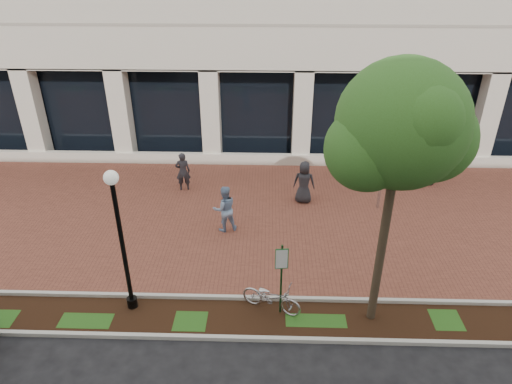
{
  "coord_description": "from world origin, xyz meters",
  "views": [
    {
      "loc": [
        0.57,
        -14.3,
        8.8
      ],
      "look_at": [
        0.16,
        -0.8,
        1.44
      ],
      "focal_mm": 32.0,
      "sensor_mm": 36.0,
      "label": 1
    }
  ],
  "objects_px": {
    "parking_sign": "(281,271)",
    "bollard": "(379,196)",
    "pedestrian_right": "(304,182)",
    "street_tree": "(402,132)",
    "bike_rack_cluster": "(390,168)",
    "pedestrian_left": "(183,171)",
    "pedestrian_mid": "(225,209)",
    "lamppost": "(121,235)",
    "locked_bicycle": "(271,297)"
  },
  "relations": [
    {
      "from": "street_tree",
      "to": "pedestrian_right",
      "type": "relative_size",
      "value": 4.09
    },
    {
      "from": "pedestrian_right",
      "to": "pedestrian_left",
      "type": "bearing_deg",
      "value": -1.96
    },
    {
      "from": "pedestrian_left",
      "to": "pedestrian_mid",
      "type": "xyz_separation_m",
      "value": [
        1.94,
        -2.93,
        0.04
      ]
    },
    {
      "from": "lamppost",
      "to": "street_tree",
      "type": "distance_m",
      "value": 7.16
    },
    {
      "from": "street_tree",
      "to": "bike_rack_cluster",
      "type": "bearing_deg",
      "value": 74.63
    },
    {
      "from": "lamppost",
      "to": "street_tree",
      "type": "bearing_deg",
      "value": -1.57
    },
    {
      "from": "pedestrian_right",
      "to": "bike_rack_cluster",
      "type": "height_order",
      "value": "pedestrian_right"
    },
    {
      "from": "lamppost",
      "to": "bollard",
      "type": "distance_m",
      "value": 9.83
    },
    {
      "from": "pedestrian_right",
      "to": "lamppost",
      "type": "bearing_deg",
      "value": 58.13
    },
    {
      "from": "lamppost",
      "to": "street_tree",
      "type": "relative_size",
      "value": 0.61
    },
    {
      "from": "bollard",
      "to": "bike_rack_cluster",
      "type": "height_order",
      "value": "bike_rack_cluster"
    },
    {
      "from": "pedestrian_right",
      "to": "bike_rack_cluster",
      "type": "bearing_deg",
      "value": -142.69
    },
    {
      "from": "bike_rack_cluster",
      "to": "parking_sign",
      "type": "bearing_deg",
      "value": -126.68
    },
    {
      "from": "locked_bicycle",
      "to": "pedestrian_left",
      "type": "bearing_deg",
      "value": 49.26
    },
    {
      "from": "parking_sign",
      "to": "locked_bicycle",
      "type": "distance_m",
      "value": 1.02
    },
    {
      "from": "lamppost",
      "to": "pedestrian_right",
      "type": "xyz_separation_m",
      "value": [
        5.05,
        6.0,
        -1.52
      ]
    },
    {
      "from": "locked_bicycle",
      "to": "bollard",
      "type": "height_order",
      "value": "bollard"
    },
    {
      "from": "lamppost",
      "to": "pedestrian_right",
      "type": "distance_m",
      "value": 7.99
    },
    {
      "from": "bollard",
      "to": "pedestrian_right",
      "type": "bearing_deg",
      "value": 172.3
    },
    {
      "from": "parking_sign",
      "to": "pedestrian_left",
      "type": "height_order",
      "value": "parking_sign"
    },
    {
      "from": "street_tree",
      "to": "locked_bicycle",
      "type": "distance_m",
      "value": 5.54
    },
    {
      "from": "bike_rack_cluster",
      "to": "street_tree",
      "type": "bearing_deg",
      "value": -112.01
    },
    {
      "from": "lamppost",
      "to": "bollard",
      "type": "bearing_deg",
      "value": 35.6
    },
    {
      "from": "street_tree",
      "to": "locked_bicycle",
      "type": "relative_size",
      "value": 4.07
    },
    {
      "from": "parking_sign",
      "to": "lamppost",
      "type": "bearing_deg",
      "value": 171.75
    },
    {
      "from": "parking_sign",
      "to": "lamppost",
      "type": "distance_m",
      "value": 4.17
    },
    {
      "from": "pedestrian_left",
      "to": "bike_rack_cluster",
      "type": "distance_m",
      "value": 8.63
    },
    {
      "from": "street_tree",
      "to": "parking_sign",
      "type": "bearing_deg",
      "value": 178.54
    },
    {
      "from": "street_tree",
      "to": "pedestrian_mid",
      "type": "distance_m",
      "value": 7.43
    },
    {
      "from": "lamppost",
      "to": "pedestrian_mid",
      "type": "xyz_separation_m",
      "value": [
        2.21,
        3.93,
        -1.51
      ]
    },
    {
      "from": "pedestrian_mid",
      "to": "bollard",
      "type": "xyz_separation_m",
      "value": [
        5.64,
        1.69,
        -0.36
      ]
    },
    {
      "from": "locked_bicycle",
      "to": "pedestrian_mid",
      "type": "height_order",
      "value": "pedestrian_mid"
    },
    {
      "from": "pedestrian_mid",
      "to": "bike_rack_cluster",
      "type": "xyz_separation_m",
      "value": [
        6.6,
        4.16,
        -0.33
      ]
    },
    {
      "from": "lamppost",
      "to": "locked_bicycle",
      "type": "height_order",
      "value": "lamppost"
    },
    {
      "from": "lamppost",
      "to": "pedestrian_left",
      "type": "xyz_separation_m",
      "value": [
        0.27,
        6.86,
        -1.55
      ]
    },
    {
      "from": "parking_sign",
      "to": "bollard",
      "type": "distance_m",
      "value": 6.94
    },
    {
      "from": "street_tree",
      "to": "pedestrian_right",
      "type": "xyz_separation_m",
      "value": [
        -1.48,
        6.18,
        -4.43
      ]
    },
    {
      "from": "lamppost",
      "to": "street_tree",
      "type": "xyz_separation_m",
      "value": [
        6.53,
        -0.18,
        2.91
      ]
    },
    {
      "from": "lamppost",
      "to": "bike_rack_cluster",
      "type": "distance_m",
      "value": 12.1
    },
    {
      "from": "street_tree",
      "to": "bike_rack_cluster",
      "type": "height_order",
      "value": "street_tree"
    },
    {
      "from": "locked_bicycle",
      "to": "pedestrian_mid",
      "type": "distance_m",
      "value": 4.27
    },
    {
      "from": "pedestrian_left",
      "to": "street_tree",
      "type": "bearing_deg",
      "value": 123.58
    },
    {
      "from": "parking_sign",
      "to": "bike_rack_cluster",
      "type": "height_order",
      "value": "parking_sign"
    },
    {
      "from": "pedestrian_right",
      "to": "bike_rack_cluster",
      "type": "xyz_separation_m",
      "value": [
        3.76,
        2.09,
        -0.33
      ]
    },
    {
      "from": "pedestrian_mid",
      "to": "bike_rack_cluster",
      "type": "bearing_deg",
      "value": -165.95
    },
    {
      "from": "parking_sign",
      "to": "bike_rack_cluster",
      "type": "bearing_deg",
      "value": 53.35
    },
    {
      "from": "pedestrian_right",
      "to": "bollard",
      "type": "bearing_deg",
      "value": -179.48
    },
    {
      "from": "lamppost",
      "to": "street_tree",
      "type": "height_order",
      "value": "street_tree"
    },
    {
      "from": "pedestrian_right",
      "to": "parking_sign",
      "type": "bearing_deg",
      "value": 89.05
    },
    {
      "from": "pedestrian_mid",
      "to": "bollard",
      "type": "height_order",
      "value": "pedestrian_mid"
    }
  ]
}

